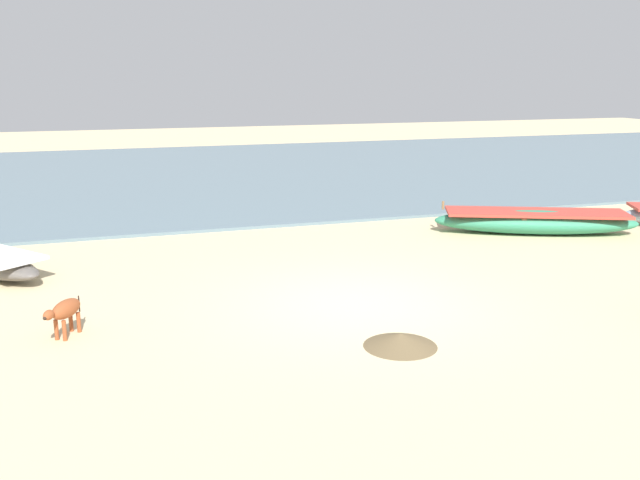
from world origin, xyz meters
TOP-DOWN VIEW (x-y plane):
  - ground at (0.00, 0.00)m, footprint 80.00×80.00m
  - sea_water at (0.00, 16.21)m, footprint 60.00×20.00m
  - fishing_boat_1 at (5.99, 3.68)m, footprint 4.92×2.95m
  - calf_near_rust at (-4.66, -0.05)m, footprint 0.60×0.79m
  - debris_pile_0 at (-0.12, -1.91)m, footprint 1.42×1.42m

SIDE VIEW (x-z plane):
  - ground at x=0.00m, z-range 0.00..0.00m
  - sea_water at x=0.00m, z-range 0.00..0.08m
  - debris_pile_0 at x=-0.12m, z-range 0.00..0.20m
  - fishing_boat_1 at x=5.99m, z-range -0.08..0.68m
  - calf_near_rust at x=-4.66m, z-range 0.12..0.68m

